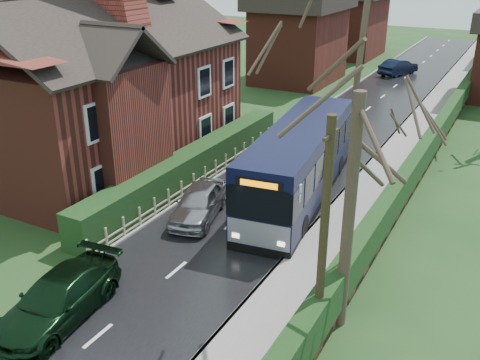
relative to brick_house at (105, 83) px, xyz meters
The scene contains 16 objects.
ground 10.87m from the brick_house, 28.67° to the right, with size 140.00×140.00×0.00m, color #2B4A1F.
road 11.07m from the brick_house, 30.89° to the left, with size 6.00×100.00×0.02m, color black.
pavement 14.64m from the brick_house, 21.92° to the left, with size 2.50×100.00×0.14m, color slate.
kerb_right 13.59m from the brick_house, 23.91° to the left, with size 0.12×100.00×0.14m, color gray.
kerb_left 8.85m from the brick_house, 42.59° to the left, with size 0.12×100.00×0.10m, color gray.
front_hedge 6.02m from the brick_house, ahead, with size 1.20×16.00×1.60m, color black.
picket_fence 6.83m from the brick_house, ahead, with size 0.10×16.00×0.90m, color #9D8A6A, non-canonical shape.
right_wall_hedge 15.80m from the brick_house, 19.77° to the left, with size 0.60×50.00×1.80m.
brick_house is the anchor object (origin of this frame).
bus 10.53m from the brick_house, ahead, with size 3.91×11.29×3.36m.
car_silver 8.62m from the brick_house, 21.93° to the right, with size 1.65×4.10×1.40m, color #A2A2A6.
car_green 13.34m from the brick_house, 56.19° to the right, with size 1.93×4.76×1.38m, color black.
car_distant 31.08m from the brick_house, 75.30° to the left, with size 1.51×4.33×1.43m, color black.
bus_stop_sign 12.74m from the brick_house, 17.08° to the right, with size 0.21×0.41×2.79m.
telegraph_pole 16.73m from the brick_house, 29.55° to the right, with size 0.24×0.89×6.87m.
tree_right_near 16.54m from the brick_house, 24.69° to the right, with size 4.73×4.73×10.21m.
Camera 1 is at (9.65, -15.06, 10.36)m, focal length 40.00 mm.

